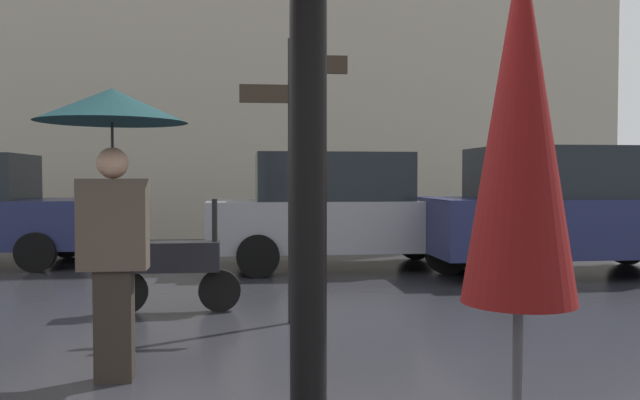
{
  "coord_description": "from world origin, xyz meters",
  "views": [
    {
      "loc": [
        0.22,
        -2.42,
        1.47
      ],
      "look_at": [
        1.22,
        5.94,
        1.18
      ],
      "focal_mm": 36.54,
      "sensor_mm": 36.0,
      "label": 1
    }
  ],
  "objects_px": {
    "parked_scooter": "(169,261)",
    "pedestrian_with_umbrella": "(112,148)",
    "street_signpost": "(292,151)",
    "parked_car_left": "(570,210)",
    "parked_car_distant": "(340,210)",
    "folded_patio_umbrella_near": "(520,136)"
  },
  "relations": [
    {
      "from": "parked_car_left",
      "to": "street_signpost",
      "type": "distance_m",
      "value": 5.29
    },
    {
      "from": "parked_scooter",
      "to": "parked_car_distant",
      "type": "distance_m",
      "value": 4.04
    },
    {
      "from": "pedestrian_with_umbrella",
      "to": "parked_car_distant",
      "type": "bearing_deg",
      "value": -127.54
    },
    {
      "from": "pedestrian_with_umbrella",
      "to": "parked_car_distant",
      "type": "relative_size",
      "value": 0.48
    },
    {
      "from": "parked_scooter",
      "to": "parked_car_left",
      "type": "bearing_deg",
      "value": 9.52
    },
    {
      "from": "parked_scooter",
      "to": "street_signpost",
      "type": "relative_size",
      "value": 0.51
    },
    {
      "from": "folded_patio_umbrella_near",
      "to": "parked_car_left",
      "type": "height_order",
      "value": "folded_patio_umbrella_near"
    },
    {
      "from": "folded_patio_umbrella_near",
      "to": "street_signpost",
      "type": "xyz_separation_m",
      "value": [
        -0.47,
        4.31,
        0.12
      ]
    },
    {
      "from": "folded_patio_umbrella_near",
      "to": "parked_scooter",
      "type": "height_order",
      "value": "folded_patio_umbrella_near"
    },
    {
      "from": "parked_car_left",
      "to": "parked_car_distant",
      "type": "xyz_separation_m",
      "value": [
        -3.34,
        1.11,
        -0.03
      ]
    },
    {
      "from": "pedestrian_with_umbrella",
      "to": "street_signpost",
      "type": "bearing_deg",
      "value": -143.34
    },
    {
      "from": "folded_patio_umbrella_near",
      "to": "pedestrian_with_umbrella",
      "type": "xyz_separation_m",
      "value": [
        -1.89,
        2.61,
        0.06
      ]
    },
    {
      "from": "folded_patio_umbrella_near",
      "to": "pedestrian_with_umbrella",
      "type": "bearing_deg",
      "value": 125.96
    },
    {
      "from": "parked_scooter",
      "to": "parked_car_left",
      "type": "xyz_separation_m",
      "value": [
        5.72,
        2.13,
        0.42
      ]
    },
    {
      "from": "pedestrian_with_umbrella",
      "to": "parked_car_distant",
      "type": "xyz_separation_m",
      "value": [
        2.5,
        5.62,
        -0.74
      ]
    },
    {
      "from": "pedestrian_with_umbrella",
      "to": "parked_car_left",
      "type": "relative_size",
      "value": 0.47
    },
    {
      "from": "pedestrian_with_umbrella",
      "to": "parked_scooter",
      "type": "relative_size",
      "value": 1.44
    },
    {
      "from": "folded_patio_umbrella_near",
      "to": "parked_scooter",
      "type": "relative_size",
      "value": 1.59
    },
    {
      "from": "folded_patio_umbrella_near",
      "to": "parked_scooter",
      "type": "bearing_deg",
      "value": 109.54
    },
    {
      "from": "pedestrian_with_umbrella",
      "to": "parked_car_left",
      "type": "height_order",
      "value": "pedestrian_with_umbrella"
    },
    {
      "from": "parked_scooter",
      "to": "pedestrian_with_umbrella",
      "type": "bearing_deg",
      "value": -103.89
    },
    {
      "from": "folded_patio_umbrella_near",
      "to": "parked_car_left",
      "type": "relative_size",
      "value": 0.52
    }
  ]
}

